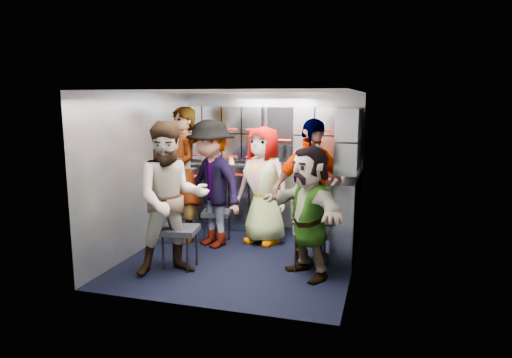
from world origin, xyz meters
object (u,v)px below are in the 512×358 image
(jump_seat_mid_left, at_px, (216,214))
(jump_seat_near_right, at_px, (311,235))
(jump_seat_center, at_px, (266,214))
(attendant_arc_c, at_px, (263,185))
(attendant_standing, at_px, (184,175))
(attendant_arc_d, at_px, (310,192))
(attendant_arc_e, at_px, (309,212))
(jump_seat_near_left, at_px, (180,232))
(jump_seat_mid_right, at_px, (312,225))
(attendant_arc_b, at_px, (211,184))
(attendant_arc_a, at_px, (172,199))

(jump_seat_mid_left, bearing_deg, jump_seat_near_right, -26.03)
(jump_seat_mid_left, height_order, jump_seat_center, jump_seat_mid_left)
(attendant_arc_c, bearing_deg, attendant_standing, -153.53)
(attendant_arc_c, distance_m, attendant_arc_d, 0.97)
(attendant_arc_d, bearing_deg, attendant_arc_c, 100.70)
(attendant_standing, relative_size, attendant_arc_e, 1.26)
(jump_seat_near_left, xyz_separation_m, attendant_standing, (-0.42, 1.05, 0.51))
(jump_seat_mid_left, height_order, attendant_arc_d, attendant_arc_d)
(jump_seat_center, relative_size, attendant_arc_c, 0.27)
(attendant_arc_e, bearing_deg, jump_seat_center, 168.16)
(jump_seat_mid_left, relative_size, jump_seat_near_right, 0.91)
(jump_seat_near_right, distance_m, attendant_arc_c, 1.26)
(jump_seat_mid_right, bearing_deg, attendant_arc_e, -84.58)
(jump_seat_near_right, bearing_deg, jump_seat_mid_left, 153.97)
(jump_seat_near_right, xyz_separation_m, attendant_standing, (-1.95, 0.69, 0.52))
(jump_seat_mid_left, xyz_separation_m, jump_seat_center, (0.64, 0.34, -0.04))
(attendant_arc_b, bearing_deg, attendant_arc_c, 56.60)
(jump_seat_near_left, relative_size, attendant_arc_d, 0.28)
(attendant_standing, xyz_separation_m, attendant_arc_d, (1.89, -0.42, -0.06))
(attendant_standing, height_order, attendant_arc_e, attendant_standing)
(jump_seat_mid_right, bearing_deg, jump_seat_near_right, -82.46)
(jump_seat_center, bearing_deg, attendant_arc_e, -56.43)
(jump_seat_mid_left, distance_m, attendant_arc_c, 0.79)
(jump_seat_center, distance_m, attendant_standing, 1.32)
(jump_seat_center, bearing_deg, jump_seat_mid_left, -152.00)
(attendant_standing, relative_size, attendant_arc_d, 1.07)
(attendant_arc_a, relative_size, attendant_arc_d, 0.99)
(attendant_arc_a, bearing_deg, attendant_arc_e, -20.72)
(jump_seat_center, xyz_separation_m, jump_seat_near_right, (0.82, -1.06, 0.07))
(attendant_arc_b, bearing_deg, attendant_arc_e, 2.58)
(jump_seat_near_left, relative_size, attendant_arc_b, 0.29)
(attendant_arc_e, bearing_deg, attendant_arc_a, -122.14)
(attendant_arc_a, distance_m, attendant_arc_d, 1.67)
(jump_seat_near_right, height_order, attendant_standing, attendant_standing)
(jump_seat_mid_right, bearing_deg, jump_seat_center, 141.71)
(jump_seat_near_right, xyz_separation_m, attendant_arc_d, (-0.06, 0.28, 0.46))
(attendant_standing, bearing_deg, attendant_arc_e, 25.15)
(jump_seat_near_left, bearing_deg, attendant_arc_e, 6.70)
(jump_seat_center, xyz_separation_m, attendant_arc_e, (0.82, -1.24, 0.40))
(jump_seat_near_right, height_order, attendant_arc_e, attendant_arc_e)
(jump_seat_mid_left, distance_m, attendant_standing, 0.74)
(attendant_arc_c, bearing_deg, jump_seat_center, 107.28)
(attendant_arc_b, bearing_deg, attendant_arc_a, -64.51)
(jump_seat_center, bearing_deg, attendant_arc_b, -140.93)
(jump_seat_center, height_order, attendant_arc_c, attendant_arc_c)
(jump_seat_mid_right, distance_m, attendant_standing, 1.97)
(attendant_arc_d, distance_m, attendant_arc_e, 0.48)
(attendant_arc_d, bearing_deg, attendant_arc_b, 128.56)
(jump_seat_center, relative_size, attendant_arc_a, 0.25)
(jump_seat_near_right, bearing_deg, attendant_arc_b, 159.94)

